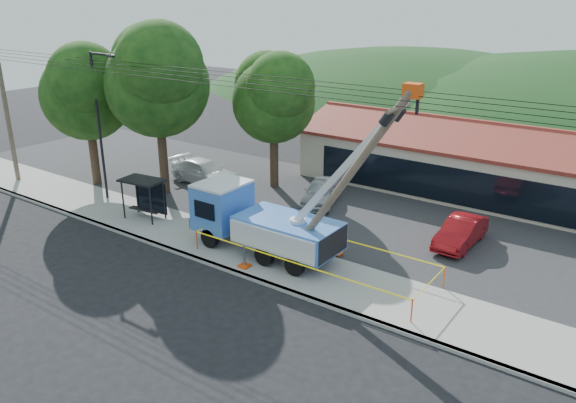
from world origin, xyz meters
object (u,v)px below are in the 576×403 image
Objects in this scene: leaning_pole at (347,179)px; bus_shelter at (145,189)px; car_white at (206,184)px; car_silver at (321,205)px; car_red at (459,246)px; utility_truck at (261,220)px.

bus_shelter is at bearing 179.42° from leaning_pole.
leaning_pole is at bearing -7.69° from bus_shelter.
bus_shelter reaches higher than car_white.
car_silver is 8.49m from car_white.
leaning_pole reaches higher than car_red.
car_white is (-17.38, -0.20, 0.00)m from car_red.
car_white is at bearing -178.20° from car_red.
car_white is at bearing 155.39° from leaning_pole.
utility_truck is 11.73m from car_white.
bus_shelter reaches higher than car_red.
bus_shelter is (-8.09, -0.24, 0.02)m from utility_truck.
bus_shelter is at bearing -161.36° from car_white.
bus_shelter reaches higher than car_silver.
leaning_pole is 8.88m from car_red.
bus_shelter is 0.48× the size of car_white.
utility_truck is 2.12× the size of car_white.
leaning_pole is at bearing -71.38° from car_silver.
utility_truck reaches higher than bus_shelter.
car_red is (15.74, 6.73, -1.83)m from bus_shelter.
bus_shelter is 0.60× the size of car_red.
leaning_pole is at bearing -4.39° from utility_truck.
utility_truck is at bearing -118.36° from car_white.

